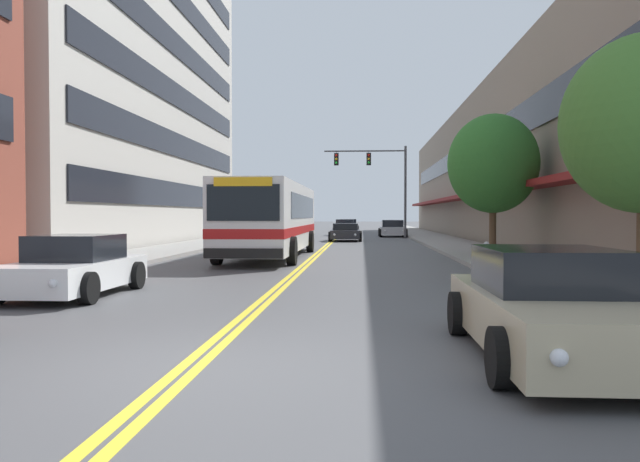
# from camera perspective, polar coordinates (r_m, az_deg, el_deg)

# --- Properties ---
(ground_plane) EXTENTS (240.00, 240.00, 0.00)m
(ground_plane) POSITION_cam_1_polar(r_m,az_deg,el_deg) (44.16, 1.28, -0.78)
(ground_plane) COLOR #4C4C4F
(sidewalk_left) EXTENTS (3.32, 106.00, 0.14)m
(sidewalk_left) POSITION_cam_1_polar(r_m,az_deg,el_deg) (45.05, -7.85, -0.66)
(sidewalk_left) COLOR gray
(sidewalk_left) RESTS_ON ground_plane
(sidewalk_right) EXTENTS (3.32, 106.00, 0.14)m
(sidewalk_right) POSITION_cam_1_polar(r_m,az_deg,el_deg) (44.42, 10.55, -0.70)
(sidewalk_right) COLOR gray
(sidewalk_right) RESTS_ON ground_plane
(centre_line) EXTENTS (0.34, 106.00, 0.01)m
(centre_line) POSITION_cam_1_polar(r_m,az_deg,el_deg) (44.16, 1.28, -0.77)
(centre_line) COLOR yellow
(centre_line) RESTS_ON ground_plane
(office_tower_left) EXTENTS (12.08, 31.13, 26.61)m
(office_tower_left) POSITION_cam_1_polar(r_m,az_deg,el_deg) (42.32, -21.03, 17.24)
(office_tower_left) COLOR #BCB7AD
(office_tower_left) RESTS_ON ground_plane
(storefront_row_right) EXTENTS (9.10, 68.00, 9.65)m
(storefront_row_right) POSITION_cam_1_polar(r_m,az_deg,el_deg) (45.56, 17.98, 5.29)
(storefront_row_right) COLOR gray
(storefront_row_right) RESTS_ON ground_plane
(city_bus) EXTENTS (2.93, 12.50, 2.96)m
(city_bus) POSITION_cam_1_polar(r_m,az_deg,el_deg) (25.93, -4.41, 1.35)
(city_bus) COLOR silver
(city_bus) RESTS_ON ground_plane
(car_white_parked_left_near) EXTENTS (2.07, 4.32, 1.31)m
(car_white_parked_left_near) POSITION_cam_1_polar(r_m,az_deg,el_deg) (14.50, -21.60, -3.14)
(car_white_parked_left_near) COLOR white
(car_white_parked_left_near) RESTS_ON ground_plane
(car_beige_parked_right_foreground) EXTENTS (2.07, 4.68, 1.33)m
(car_beige_parked_right_foreground) POSITION_cam_1_polar(r_m,az_deg,el_deg) (8.17, 20.42, -6.56)
(car_beige_parked_right_foreground) COLOR #BCAD89
(car_beige_parked_right_foreground) RESTS_ON ground_plane
(car_silver_parked_right_mid) EXTENTS (2.18, 4.53, 1.33)m
(car_silver_parked_right_mid) POSITION_cam_1_polar(r_m,az_deg,el_deg) (50.30, 6.64, 0.19)
(car_silver_parked_right_mid) COLOR #B7B7BC
(car_silver_parked_right_mid) RESTS_ON ground_plane
(car_slate_blue_moving_lead) EXTENTS (1.97, 4.67, 1.36)m
(car_slate_blue_moving_lead) POSITION_cam_1_polar(r_m,az_deg,el_deg) (53.48, 2.28, 0.29)
(car_slate_blue_moving_lead) COLOR #475675
(car_slate_blue_moving_lead) RESTS_ON ground_plane
(car_navy_moving_second) EXTENTS (2.01, 4.90, 1.33)m
(car_navy_moving_second) POSITION_cam_1_polar(r_m,az_deg,el_deg) (60.54, 2.62, 0.42)
(car_navy_moving_second) COLOR #19234C
(car_navy_moving_second) RESTS_ON ground_plane
(car_charcoal_moving_third) EXTENTS (2.17, 4.13, 1.17)m
(car_charcoal_moving_third) POSITION_cam_1_polar(r_m,az_deg,el_deg) (41.66, 2.36, -0.15)
(car_charcoal_moving_third) COLOR #232328
(car_charcoal_moving_third) RESTS_ON ground_plane
(traffic_signal_mast) EXTENTS (6.13, 0.38, 6.86)m
(traffic_signal_mast) POSITION_cam_1_polar(r_m,az_deg,el_deg) (46.79, 5.33, 5.32)
(traffic_signal_mast) COLOR #47474C
(traffic_signal_mast) RESTS_ON ground_plane
(street_tree_right_mid) EXTENTS (3.48, 3.48, 5.50)m
(street_tree_right_mid) POSITION_cam_1_polar(r_m,az_deg,el_deg) (25.16, 15.54, 5.94)
(street_tree_right_mid) COLOR brown
(street_tree_right_mid) RESTS_ON sidewalk_right
(fire_hydrant) EXTENTS (0.28, 0.20, 0.75)m
(fire_hydrant) POSITION_cam_1_polar(r_m,az_deg,el_deg) (20.68, 14.96, -1.97)
(fire_hydrant) COLOR #B7B7BC
(fire_hydrant) RESTS_ON sidewalk_right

